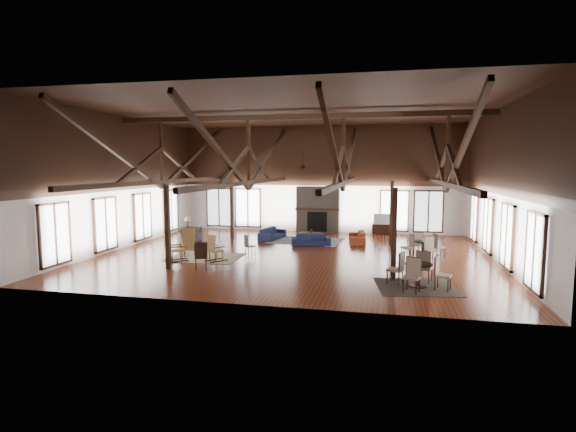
% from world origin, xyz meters
% --- Properties ---
extents(floor, '(16.00, 16.00, 0.00)m').
position_xyz_m(floor, '(0.00, 0.00, 0.00)').
color(floor, maroon).
rests_on(floor, ground).
extents(ceiling, '(16.00, 14.00, 0.02)m').
position_xyz_m(ceiling, '(0.00, 0.00, 6.00)').
color(ceiling, black).
rests_on(ceiling, wall_back).
extents(wall_back, '(16.00, 0.02, 6.00)m').
position_xyz_m(wall_back, '(0.00, 7.00, 3.00)').
color(wall_back, white).
rests_on(wall_back, floor).
extents(wall_front, '(16.00, 0.02, 6.00)m').
position_xyz_m(wall_front, '(0.00, -7.00, 3.00)').
color(wall_front, white).
rests_on(wall_front, floor).
extents(wall_left, '(0.02, 14.00, 6.00)m').
position_xyz_m(wall_left, '(-8.00, 0.00, 3.00)').
color(wall_left, white).
rests_on(wall_left, floor).
extents(wall_right, '(0.02, 14.00, 6.00)m').
position_xyz_m(wall_right, '(8.00, 0.00, 3.00)').
color(wall_right, white).
rests_on(wall_right, floor).
extents(roof_truss, '(15.60, 14.07, 3.14)m').
position_xyz_m(roof_truss, '(0.00, 0.00, 4.03)').
color(roof_truss, black).
rests_on(roof_truss, wall_back).
extents(post_grid, '(8.16, 7.16, 3.05)m').
position_xyz_m(post_grid, '(0.00, 0.00, 1.52)').
color(post_grid, black).
rests_on(post_grid, floor).
extents(fireplace, '(2.50, 0.69, 2.60)m').
position_xyz_m(fireplace, '(0.00, 6.67, 1.29)').
color(fireplace, '#706455').
rests_on(fireplace, floor).
extents(ceiling_fan, '(1.60, 1.60, 0.75)m').
position_xyz_m(ceiling_fan, '(0.50, -1.00, 3.73)').
color(ceiling_fan, black).
rests_on(ceiling_fan, roof_truss).
extents(sofa_navy_front, '(1.94, 1.18, 0.53)m').
position_xyz_m(sofa_navy_front, '(0.29, 2.45, 0.27)').
color(sofa_navy_front, '#171E40').
rests_on(sofa_navy_front, floor).
extents(sofa_navy_left, '(2.07, 1.11, 0.57)m').
position_xyz_m(sofa_navy_left, '(-1.95, 3.87, 0.29)').
color(sofa_navy_left, '#161D3D').
rests_on(sofa_navy_left, floor).
extents(sofa_orange, '(1.93, 0.94, 0.54)m').
position_xyz_m(sofa_orange, '(2.38, 3.72, 0.27)').
color(sofa_orange, maroon).
rests_on(sofa_orange, floor).
extents(coffee_table, '(1.19, 0.85, 0.41)m').
position_xyz_m(coffee_table, '(0.02, 3.78, 0.35)').
color(coffee_table, brown).
rests_on(coffee_table, floor).
extents(vase, '(0.24, 0.24, 0.19)m').
position_xyz_m(vase, '(0.08, 3.82, 0.51)').
color(vase, '#B2B2B2').
rests_on(vase, coffee_table).
extents(armchair, '(1.04, 0.92, 0.66)m').
position_xyz_m(armchair, '(-5.85, 2.43, 0.33)').
color(armchair, '#2D2D2F').
rests_on(armchair, floor).
extents(side_table_lamp, '(0.49, 0.49, 1.25)m').
position_xyz_m(side_table_lamp, '(-6.18, 2.82, 0.47)').
color(side_table_lamp, black).
rests_on(side_table_lamp, floor).
extents(rocking_chair_a, '(0.81, 1.03, 1.18)m').
position_xyz_m(rocking_chair_a, '(-4.31, -1.03, 0.55)').
color(rocking_chair_a, olive).
rests_on(rocking_chair_a, floor).
extents(rocking_chair_b, '(0.82, 0.93, 1.07)m').
position_xyz_m(rocking_chair_b, '(-2.85, -1.96, 0.50)').
color(rocking_chair_b, olive).
rests_on(rocking_chair_b, floor).
extents(rocking_chair_c, '(0.97, 0.87, 1.12)m').
position_xyz_m(rocking_chair_c, '(-4.24, -2.14, 0.53)').
color(rocking_chair_c, olive).
rests_on(rocking_chair_c, floor).
extents(side_chair_a, '(0.53, 0.53, 0.90)m').
position_xyz_m(side_chair_a, '(-1.87, -0.59, 0.52)').
color(side_chair_a, black).
rests_on(side_chair_a, floor).
extents(side_chair_b, '(0.59, 0.59, 1.05)m').
position_xyz_m(side_chair_b, '(-2.72, -3.54, 0.61)').
color(side_chair_b, black).
rests_on(side_chair_b, floor).
extents(cafe_table_near, '(2.00, 2.00, 1.03)m').
position_xyz_m(cafe_table_near, '(4.75, -4.15, 0.51)').
color(cafe_table_near, black).
rests_on(cafe_table_near, floor).
extents(cafe_table_far, '(1.85, 1.85, 0.95)m').
position_xyz_m(cafe_table_far, '(5.27, 0.59, 0.47)').
color(cafe_table_far, black).
rests_on(cafe_table_far, floor).
extents(cup_near, '(0.17, 0.17, 0.10)m').
position_xyz_m(cup_near, '(4.69, -4.10, 0.79)').
color(cup_near, '#B2B2B2').
rests_on(cup_near, cafe_table_near).
extents(cup_far, '(0.18, 0.18, 0.11)m').
position_xyz_m(cup_far, '(5.21, 0.49, 0.74)').
color(cup_far, '#B2B2B2').
rests_on(cup_far, cafe_table_far).
extents(tv_console, '(1.11, 0.42, 0.56)m').
position_xyz_m(tv_console, '(3.58, 6.75, 0.28)').
color(tv_console, black).
rests_on(tv_console, floor).
extents(television, '(1.03, 0.15, 0.59)m').
position_xyz_m(television, '(3.61, 6.75, 0.85)').
color(television, '#B2B2B2').
rests_on(television, tv_console).
extents(rug_tan, '(2.89, 2.28, 0.01)m').
position_xyz_m(rug_tan, '(-3.49, -1.27, 0.01)').
color(rug_tan, '#C5B789').
rests_on(rug_tan, floor).
extents(rug_navy, '(3.71, 2.93, 0.01)m').
position_xyz_m(rug_navy, '(-0.14, 3.70, 0.01)').
color(rug_navy, '#1B284E').
rests_on(rug_navy, floor).
extents(rug_dark, '(2.69, 2.51, 0.01)m').
position_xyz_m(rug_dark, '(4.69, -4.17, 0.01)').
color(rug_dark, black).
rests_on(rug_dark, floor).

